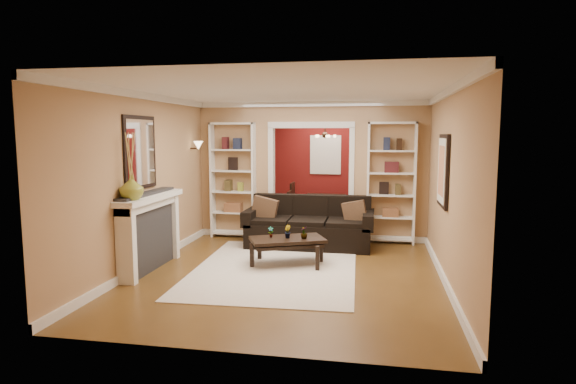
% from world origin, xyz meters
% --- Properties ---
extents(floor, '(8.00, 8.00, 0.00)m').
position_xyz_m(floor, '(0.00, 0.00, 0.00)').
color(floor, brown).
rests_on(floor, ground).
extents(ceiling, '(8.00, 8.00, 0.00)m').
position_xyz_m(ceiling, '(0.00, 0.00, 2.70)').
color(ceiling, white).
rests_on(ceiling, ground).
extents(wall_back, '(8.00, 0.00, 8.00)m').
position_xyz_m(wall_back, '(0.00, 4.00, 1.35)').
color(wall_back, tan).
rests_on(wall_back, ground).
extents(wall_front, '(8.00, 0.00, 8.00)m').
position_xyz_m(wall_front, '(0.00, -4.00, 1.35)').
color(wall_front, tan).
rests_on(wall_front, ground).
extents(wall_left, '(0.00, 8.00, 8.00)m').
position_xyz_m(wall_left, '(-2.25, 0.00, 1.35)').
color(wall_left, tan).
rests_on(wall_left, ground).
extents(wall_right, '(0.00, 8.00, 8.00)m').
position_xyz_m(wall_right, '(2.25, 0.00, 1.35)').
color(wall_right, tan).
rests_on(wall_right, ground).
extents(partition_wall, '(4.50, 0.15, 2.70)m').
position_xyz_m(partition_wall, '(0.00, 1.20, 1.35)').
color(partition_wall, tan).
rests_on(partition_wall, floor).
extents(red_back_panel, '(4.44, 0.04, 2.64)m').
position_xyz_m(red_back_panel, '(0.00, 3.97, 1.32)').
color(red_back_panel, maroon).
rests_on(red_back_panel, floor).
extents(dining_window, '(0.78, 0.03, 0.98)m').
position_xyz_m(dining_window, '(0.00, 3.93, 1.55)').
color(dining_window, '#8CA5CC').
rests_on(dining_window, wall_back).
extents(area_rug, '(2.57, 3.51, 0.01)m').
position_xyz_m(area_rug, '(-0.24, -1.10, 0.01)').
color(area_rug, silver).
rests_on(area_rug, floor).
extents(sofa, '(2.36, 1.02, 0.92)m').
position_xyz_m(sofa, '(0.07, 0.45, 0.46)').
color(sofa, black).
rests_on(sofa, floor).
extents(pillow_left, '(0.47, 0.16, 0.46)m').
position_xyz_m(pillow_left, '(-0.77, 0.43, 0.68)').
color(pillow_left, brown).
rests_on(pillow_left, sofa).
extents(pillow_right, '(0.42, 0.17, 0.41)m').
position_xyz_m(pillow_right, '(0.90, 0.43, 0.65)').
color(pillow_right, brown).
rests_on(pillow_right, sofa).
extents(coffee_table, '(1.30, 1.03, 0.44)m').
position_xyz_m(coffee_table, '(-0.10, -0.85, 0.22)').
color(coffee_table, black).
rests_on(coffee_table, floor).
extents(plant_left, '(0.11, 0.09, 0.17)m').
position_xyz_m(plant_left, '(-0.37, -0.85, 0.52)').
color(plant_left, '#336626').
rests_on(plant_left, coffee_table).
extents(plant_center, '(0.14, 0.14, 0.21)m').
position_xyz_m(plant_center, '(-0.10, -0.85, 0.54)').
color(plant_center, '#336626').
rests_on(plant_center, coffee_table).
extents(plant_right, '(0.14, 0.14, 0.19)m').
position_xyz_m(plant_right, '(0.17, -0.85, 0.53)').
color(plant_right, '#336626').
rests_on(plant_right, coffee_table).
extents(bookshelf_left, '(0.90, 0.30, 2.30)m').
position_xyz_m(bookshelf_left, '(-1.55, 1.03, 1.15)').
color(bookshelf_left, white).
rests_on(bookshelf_left, floor).
extents(bookshelf_right, '(0.90, 0.30, 2.30)m').
position_xyz_m(bookshelf_right, '(1.55, 1.03, 1.15)').
color(bookshelf_right, white).
rests_on(bookshelf_right, floor).
extents(fireplace, '(0.32, 1.70, 1.16)m').
position_xyz_m(fireplace, '(-2.09, -1.50, 0.58)').
color(fireplace, white).
rests_on(fireplace, floor).
extents(vase, '(0.34, 0.34, 0.34)m').
position_xyz_m(vase, '(-2.09, -2.05, 1.33)').
color(vase, olive).
rests_on(vase, fireplace).
extents(mirror, '(0.03, 0.95, 1.10)m').
position_xyz_m(mirror, '(-2.23, -1.50, 1.80)').
color(mirror, silver).
rests_on(mirror, wall_left).
extents(wall_sconce, '(0.18, 0.18, 0.22)m').
position_xyz_m(wall_sconce, '(-2.15, 0.55, 1.83)').
color(wall_sconce, '#FFE0A5').
rests_on(wall_sconce, wall_left).
extents(framed_art, '(0.04, 0.85, 1.05)m').
position_xyz_m(framed_art, '(2.21, -1.00, 1.55)').
color(framed_art, black).
rests_on(framed_art, wall_right).
extents(dining_table, '(1.71, 0.96, 0.60)m').
position_xyz_m(dining_table, '(0.10, 2.79, 0.30)').
color(dining_table, black).
rests_on(dining_table, floor).
extents(dining_chair_nw, '(0.50, 0.50, 0.80)m').
position_xyz_m(dining_chair_nw, '(-0.45, 2.49, 0.40)').
color(dining_chair_nw, black).
rests_on(dining_chair_nw, floor).
extents(dining_chair_ne, '(0.47, 0.47, 0.79)m').
position_xyz_m(dining_chair_ne, '(0.65, 2.49, 0.40)').
color(dining_chair_ne, black).
rests_on(dining_chair_ne, floor).
extents(dining_chair_sw, '(0.59, 0.59, 0.94)m').
position_xyz_m(dining_chair_sw, '(-0.45, 3.09, 0.47)').
color(dining_chair_sw, black).
rests_on(dining_chair_sw, floor).
extents(dining_chair_se, '(0.49, 0.49, 0.75)m').
position_xyz_m(dining_chair_se, '(0.65, 3.09, 0.37)').
color(dining_chair_se, black).
rests_on(dining_chair_se, floor).
extents(chandelier, '(0.50, 0.50, 0.30)m').
position_xyz_m(chandelier, '(0.00, 2.70, 2.02)').
color(chandelier, '#312116').
rests_on(chandelier, ceiling).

